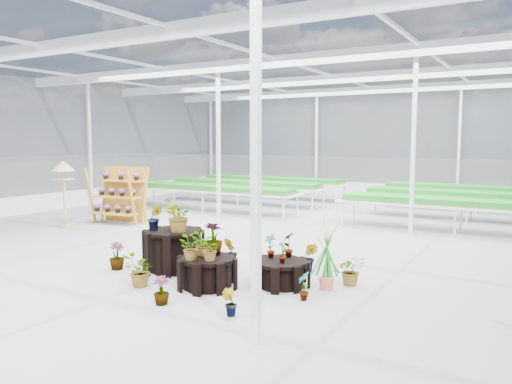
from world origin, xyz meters
The scene contains 10 objects.
ground_plane centered at (0.00, 0.00, 0.00)m, with size 24.00×24.00×0.00m, color gray.
greenhouse_shell centered at (0.00, 0.00, 2.25)m, with size 18.00×24.00×4.50m, color white, non-canonical shape.
steel_frame centered at (0.00, 0.00, 2.25)m, with size 18.00×24.00×4.50m, color silver, non-canonical shape.
nursery_benches centered at (0.00, 7.20, 0.42)m, with size 16.00×7.00×0.84m, color silver, non-canonical shape.
plinth_tall centered at (-0.03, -1.85, 0.38)m, with size 1.13×1.13×0.77m, color black.
plinth_mid centered at (1.17, -2.45, 0.26)m, with size 0.98×0.98×0.51m, color black.
plinth_low centered at (2.17, -1.75, 0.22)m, with size 0.97×0.97×0.44m, color black.
shelf_rack centered at (-4.90, 1.53, 0.83)m, with size 1.56×0.83×1.65m, color #A97622, non-canonical shape.
bird_table centered at (-5.64, 0.25, 0.94)m, with size 0.45×0.45×1.87m, color tan, non-canonical shape.
nursery_plants centered at (0.93, -1.85, 0.56)m, with size 4.66×3.13×1.38m.
Camera 1 is at (5.91, -9.02, 2.45)m, focal length 35.00 mm.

